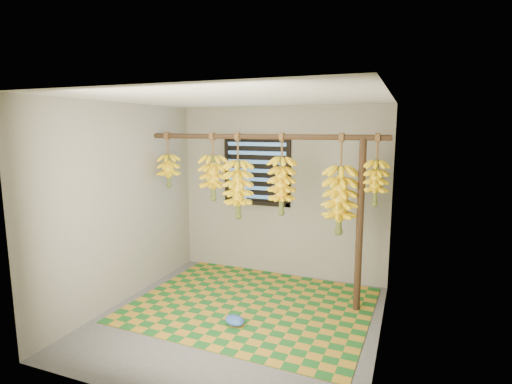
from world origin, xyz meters
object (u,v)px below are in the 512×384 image
at_px(banana_bunch_f, 376,183).
at_px(banana_bunch_e, 340,200).
at_px(banana_bunch_d, 282,186).
at_px(banana_bunch_c, 238,189).
at_px(banana_bunch_a, 169,170).
at_px(support_post, 360,227).
at_px(plastic_bag, 235,320).
at_px(banana_bunch_b, 213,177).
at_px(woven_mat, 252,304).

bearing_deg(banana_bunch_f, banana_bunch_e, 180.00).
height_order(banana_bunch_d, banana_bunch_e, same).
bearing_deg(banana_bunch_c, banana_bunch_f, 0.00).
distance_m(banana_bunch_a, banana_bunch_d, 1.59).
xyz_separation_m(support_post, banana_bunch_d, (-0.93, 0.00, 0.42)).
xyz_separation_m(plastic_bag, banana_bunch_a, (-1.34, 0.86, 1.48)).
bearing_deg(banana_bunch_b, banana_bunch_f, 0.00).
height_order(plastic_bag, banana_bunch_f, banana_bunch_f).
distance_m(woven_mat, banana_bunch_d, 1.47).
distance_m(woven_mat, banana_bunch_e, 1.63).
height_order(support_post, plastic_bag, support_post).
height_order(banana_bunch_a, banana_bunch_c, same).
xyz_separation_m(banana_bunch_c, banana_bunch_f, (1.65, 0.00, 0.17)).
height_order(banana_bunch_b, banana_bunch_f, same).
distance_m(plastic_bag, banana_bunch_a, 2.18).
bearing_deg(support_post, banana_bunch_f, 0.00).
bearing_deg(banana_bunch_d, banana_bunch_b, -180.00).
bearing_deg(woven_mat, banana_bunch_d, 50.46).
relative_size(support_post, banana_bunch_f, 2.50).
bearing_deg(woven_mat, support_post, 14.82).
bearing_deg(woven_mat, banana_bunch_b, 154.41).
bearing_deg(banana_bunch_e, banana_bunch_d, -180.00).
bearing_deg(banana_bunch_e, support_post, -0.00).
xyz_separation_m(plastic_bag, banana_bunch_f, (1.32, 0.86, 1.45)).
xyz_separation_m(banana_bunch_b, banana_bunch_d, (0.92, 0.00, -0.06)).
height_order(woven_mat, banana_bunch_c, banana_bunch_c).
relative_size(support_post, woven_mat, 0.73).
distance_m(support_post, woven_mat, 1.58).
relative_size(woven_mat, banana_bunch_b, 3.18).
bearing_deg(banana_bunch_e, banana_bunch_f, -0.00).
bearing_deg(support_post, woven_mat, -165.18).
bearing_deg(banana_bunch_b, banana_bunch_d, 0.00).
distance_m(banana_bunch_b, banana_bunch_f, 2.00).
bearing_deg(banana_bunch_f, woven_mat, -166.78).
height_order(banana_bunch_a, banana_bunch_b, same).
height_order(support_post, banana_bunch_d, banana_bunch_d).
distance_m(banana_bunch_a, banana_bunch_e, 2.29).
height_order(woven_mat, banana_bunch_a, banana_bunch_a).
bearing_deg(banana_bunch_e, woven_mat, -161.78).
xyz_separation_m(support_post, woven_mat, (-1.19, -0.31, -0.99)).
height_order(banana_bunch_a, banana_bunch_d, same).
distance_m(support_post, banana_bunch_f, 0.53).
bearing_deg(banana_bunch_a, banana_bunch_b, 0.00).
distance_m(woven_mat, banana_bunch_f, 2.04).
xyz_separation_m(banana_bunch_d, banana_bunch_f, (1.08, 0.00, 0.09)).
bearing_deg(woven_mat, plastic_bag, -87.81).
height_order(support_post, banana_bunch_e, banana_bunch_e).
xyz_separation_m(support_post, banana_bunch_c, (-1.50, 0.00, 0.34)).
distance_m(support_post, banana_bunch_d, 1.02).
height_order(banana_bunch_b, banana_bunch_e, same).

